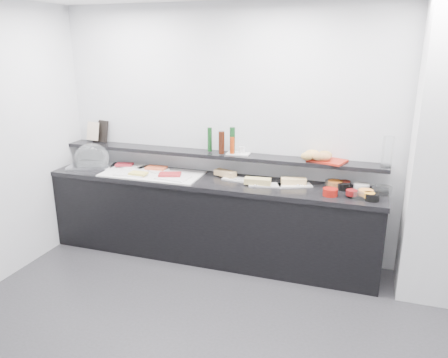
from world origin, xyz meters
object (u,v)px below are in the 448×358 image
(sandwich_plate_mid, at_px, (265,185))
(condiment_tray, at_px, (238,154))
(framed_print, at_px, (100,131))
(cloche_base, at_px, (91,166))
(carafe, at_px, (388,152))
(bread_tray, at_px, (327,161))

(sandwich_plate_mid, distance_m, condiment_tray, 0.49)
(framed_print, distance_m, condiment_tray, 1.76)
(cloche_base, relative_size, carafe, 1.60)
(carafe, bearing_deg, sandwich_plate_mid, -171.69)
(carafe, bearing_deg, framed_print, 177.69)
(cloche_base, xyz_separation_m, bread_tray, (2.66, 0.21, 0.24))
(sandwich_plate_mid, height_order, carafe, carafe)
(cloche_base, relative_size, framed_print, 1.85)
(bread_tray, bearing_deg, carafe, 13.46)
(carafe, bearing_deg, bread_tray, 175.58)
(sandwich_plate_mid, bearing_deg, cloche_base, 169.95)
(cloche_base, bearing_deg, bread_tray, -11.27)
(carafe, bearing_deg, condiment_tray, 177.94)
(framed_print, distance_m, carafe, 3.25)
(condiment_tray, distance_m, carafe, 1.50)
(sandwich_plate_mid, xyz_separation_m, framed_print, (-2.11, 0.30, 0.37))
(framed_print, height_order, bread_tray, framed_print)
(condiment_tray, height_order, bread_tray, bread_tray)
(cloche_base, distance_m, bread_tray, 2.68)
(framed_print, relative_size, carafe, 0.87)
(cloche_base, distance_m, framed_print, 0.47)
(sandwich_plate_mid, height_order, condiment_tray, condiment_tray)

